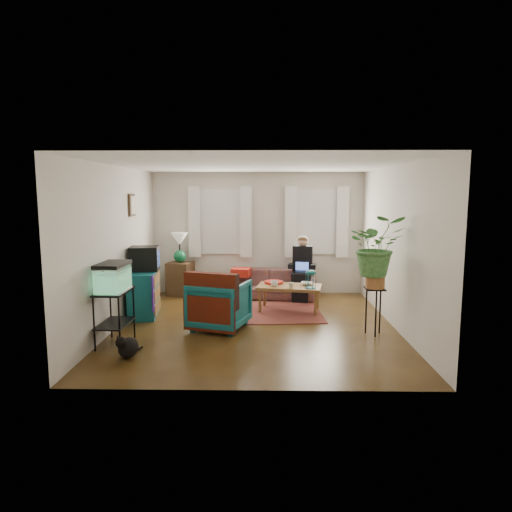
{
  "coord_description": "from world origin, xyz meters",
  "views": [
    {
      "loc": [
        0.14,
        -7.29,
        2.17
      ],
      "look_at": [
        0.0,
        0.4,
        1.1
      ],
      "focal_mm": 32.0,
      "sensor_mm": 36.0,
      "label": 1
    }
  ],
  "objects_px": {
    "aquarium_stand": "(115,318)",
    "side_table": "(180,279)",
    "coffee_table": "(289,298)",
    "sofa": "(268,279)",
    "plant_stand": "(374,311)",
    "dresser": "(144,294)",
    "armchair": "(220,302)"
  },
  "relations": [
    {
      "from": "sofa",
      "to": "dresser",
      "type": "height_order",
      "value": "dresser"
    },
    {
      "from": "dresser",
      "to": "coffee_table",
      "type": "bearing_deg",
      "value": 1.45
    },
    {
      "from": "sofa",
      "to": "armchair",
      "type": "height_order",
      "value": "armchair"
    },
    {
      "from": "sofa",
      "to": "plant_stand",
      "type": "xyz_separation_m",
      "value": [
        1.61,
        -2.5,
        -0.02
      ]
    },
    {
      "from": "sofa",
      "to": "side_table",
      "type": "height_order",
      "value": "sofa"
    },
    {
      "from": "side_table",
      "to": "coffee_table",
      "type": "distance_m",
      "value": 2.62
    },
    {
      "from": "side_table",
      "to": "aquarium_stand",
      "type": "bearing_deg",
      "value": -96.16
    },
    {
      "from": "aquarium_stand",
      "to": "plant_stand",
      "type": "relative_size",
      "value": 1.08
    },
    {
      "from": "dresser",
      "to": "plant_stand",
      "type": "relative_size",
      "value": 1.22
    },
    {
      "from": "side_table",
      "to": "dresser",
      "type": "distance_m",
      "value": 1.72
    },
    {
      "from": "armchair",
      "to": "aquarium_stand",
      "type": "bearing_deg",
      "value": 47.58
    },
    {
      "from": "aquarium_stand",
      "to": "coffee_table",
      "type": "bearing_deg",
      "value": 38.4
    },
    {
      "from": "coffee_table",
      "to": "plant_stand",
      "type": "xyz_separation_m",
      "value": [
        1.22,
        -1.39,
        0.13
      ]
    },
    {
      "from": "dresser",
      "to": "plant_stand",
      "type": "xyz_separation_m",
      "value": [
        3.82,
        -1.02,
        -0.03
      ]
    },
    {
      "from": "dresser",
      "to": "armchair",
      "type": "distance_m",
      "value": 1.6
    },
    {
      "from": "sofa",
      "to": "armchair",
      "type": "bearing_deg",
      "value": -99.86
    },
    {
      "from": "aquarium_stand",
      "to": "side_table",
      "type": "bearing_deg",
      "value": 85.88
    },
    {
      "from": "sofa",
      "to": "aquarium_stand",
      "type": "distance_m",
      "value": 3.76
    },
    {
      "from": "side_table",
      "to": "coffee_table",
      "type": "height_order",
      "value": "side_table"
    },
    {
      "from": "dresser",
      "to": "coffee_table",
      "type": "xyz_separation_m",
      "value": [
        2.59,
        0.36,
        -0.16
      ]
    },
    {
      "from": "armchair",
      "to": "coffee_table",
      "type": "height_order",
      "value": "armchair"
    },
    {
      "from": "side_table",
      "to": "aquarium_stand",
      "type": "distance_m",
      "value": 3.26
    },
    {
      "from": "aquarium_stand",
      "to": "armchair",
      "type": "height_order",
      "value": "armchair"
    },
    {
      "from": "plant_stand",
      "to": "sofa",
      "type": "bearing_deg",
      "value": 122.77
    },
    {
      "from": "aquarium_stand",
      "to": "plant_stand",
      "type": "distance_m",
      "value": 3.86
    },
    {
      "from": "dresser",
      "to": "coffee_table",
      "type": "height_order",
      "value": "dresser"
    },
    {
      "from": "side_table",
      "to": "armchair",
      "type": "height_order",
      "value": "armchair"
    },
    {
      "from": "side_table",
      "to": "armchair",
      "type": "xyz_separation_m",
      "value": [
        1.08,
        -2.43,
        0.08
      ]
    },
    {
      "from": "aquarium_stand",
      "to": "plant_stand",
      "type": "height_order",
      "value": "aquarium_stand"
    },
    {
      "from": "side_table",
      "to": "aquarium_stand",
      "type": "relative_size",
      "value": 0.89
    },
    {
      "from": "side_table",
      "to": "plant_stand",
      "type": "distance_m",
      "value": 4.41
    },
    {
      "from": "plant_stand",
      "to": "coffee_table",
      "type": "bearing_deg",
      "value": 131.46
    }
  ]
}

